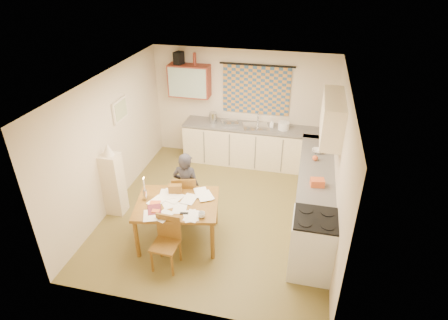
% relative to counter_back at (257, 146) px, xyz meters
% --- Properties ---
extents(floor, '(4.00, 4.50, 0.02)m').
position_rel_counter_back_xyz_m(floor, '(-0.42, -1.95, -0.46)').
color(floor, brown).
rests_on(floor, ground).
extents(ceiling, '(4.00, 4.50, 0.02)m').
position_rel_counter_back_xyz_m(ceiling, '(-0.42, -1.95, 2.06)').
color(ceiling, white).
rests_on(ceiling, floor).
extents(wall_back, '(4.00, 0.02, 2.50)m').
position_rel_counter_back_xyz_m(wall_back, '(-0.42, 0.31, 0.80)').
color(wall_back, beige).
rests_on(wall_back, floor).
extents(wall_front, '(4.00, 0.02, 2.50)m').
position_rel_counter_back_xyz_m(wall_front, '(-0.42, -4.21, 0.80)').
color(wall_front, beige).
rests_on(wall_front, floor).
extents(wall_left, '(0.02, 4.50, 2.50)m').
position_rel_counter_back_xyz_m(wall_left, '(-2.43, -1.95, 0.80)').
color(wall_left, beige).
rests_on(wall_left, floor).
extents(wall_right, '(0.02, 4.50, 2.50)m').
position_rel_counter_back_xyz_m(wall_right, '(1.59, -1.95, 0.80)').
color(wall_right, beige).
rests_on(wall_right, floor).
extents(window_blind, '(1.45, 0.03, 1.05)m').
position_rel_counter_back_xyz_m(window_blind, '(-0.12, 0.27, 1.20)').
color(window_blind, '#2D4F75').
rests_on(window_blind, wall_back).
extents(curtain_rod, '(1.60, 0.04, 0.04)m').
position_rel_counter_back_xyz_m(curtain_rod, '(-0.12, 0.25, 1.75)').
color(curtain_rod, black).
rests_on(curtain_rod, wall_back).
extents(wall_cabinet, '(0.90, 0.34, 0.70)m').
position_rel_counter_back_xyz_m(wall_cabinet, '(-1.57, 0.13, 1.35)').
color(wall_cabinet, maroon).
rests_on(wall_cabinet, wall_back).
extents(wall_cabinet_glass, '(0.84, 0.02, 0.64)m').
position_rel_counter_back_xyz_m(wall_cabinet_glass, '(-1.57, -0.04, 1.35)').
color(wall_cabinet_glass, '#99B2A5').
rests_on(wall_cabinet_glass, wall_back).
extents(upper_cabinet_right, '(0.34, 1.30, 0.70)m').
position_rel_counter_back_xyz_m(upper_cabinet_right, '(1.41, -1.40, 1.40)').
color(upper_cabinet_right, beige).
rests_on(upper_cabinet_right, wall_right).
extents(framed_print, '(0.04, 0.50, 0.40)m').
position_rel_counter_back_xyz_m(framed_print, '(-2.39, -1.55, 1.25)').
color(framed_print, beige).
rests_on(framed_print, wall_left).
extents(print_canvas, '(0.01, 0.42, 0.32)m').
position_rel_counter_back_xyz_m(print_canvas, '(-2.36, -1.55, 1.25)').
color(print_canvas, beige).
rests_on(print_canvas, wall_left).
extents(counter_back, '(3.30, 0.62, 0.92)m').
position_rel_counter_back_xyz_m(counter_back, '(0.00, 0.00, 0.00)').
color(counter_back, beige).
rests_on(counter_back, floor).
extents(counter_right, '(0.62, 2.95, 0.92)m').
position_rel_counter_back_xyz_m(counter_right, '(1.28, -1.61, -0.00)').
color(counter_right, beige).
rests_on(counter_right, floor).
extents(stove, '(0.65, 0.65, 1.00)m').
position_rel_counter_back_xyz_m(stove, '(1.28, -3.07, 0.05)').
color(stove, white).
rests_on(stove, floor).
extents(sink, '(0.65, 0.58, 0.10)m').
position_rel_counter_back_xyz_m(sink, '(-0.06, 0.00, 0.43)').
color(sink, silver).
rests_on(sink, counter_back).
extents(tap, '(0.03, 0.03, 0.28)m').
position_rel_counter_back_xyz_m(tap, '(-0.04, 0.18, 0.61)').
color(tap, silver).
rests_on(tap, counter_back).
extents(dish_rack, '(0.44, 0.41, 0.06)m').
position_rel_counter_back_xyz_m(dish_rack, '(-0.64, 0.00, 0.50)').
color(dish_rack, silver).
rests_on(dish_rack, counter_back).
extents(kettle, '(0.23, 0.23, 0.24)m').
position_rel_counter_back_xyz_m(kettle, '(-1.01, 0.00, 0.59)').
color(kettle, silver).
rests_on(kettle, counter_back).
extents(mixing_bowl, '(0.31, 0.31, 0.16)m').
position_rel_counter_back_xyz_m(mixing_bowl, '(0.54, -0.00, 0.55)').
color(mixing_bowl, white).
rests_on(mixing_bowl, counter_back).
extents(soap_bottle, '(0.10, 0.10, 0.17)m').
position_rel_counter_back_xyz_m(soap_bottle, '(0.29, 0.05, 0.56)').
color(soap_bottle, white).
rests_on(soap_bottle, counter_back).
extents(bowl, '(0.23, 0.23, 0.06)m').
position_rel_counter_back_xyz_m(bowl, '(1.28, -0.91, 0.50)').
color(bowl, white).
rests_on(bowl, counter_right).
extents(orange_bag, '(0.24, 0.19, 0.12)m').
position_rel_counter_back_xyz_m(orange_bag, '(1.28, -2.10, 0.53)').
color(orange_bag, '#D95B2B').
rests_on(orange_bag, counter_right).
extents(fruit_orange, '(0.10, 0.10, 0.10)m').
position_rel_counter_back_xyz_m(fruit_orange, '(1.23, -1.25, 0.52)').
color(fruit_orange, '#D95B2B').
rests_on(fruit_orange, counter_right).
extents(speaker, '(0.21, 0.24, 0.26)m').
position_rel_counter_back_xyz_m(speaker, '(-1.79, 0.13, 1.83)').
color(speaker, black).
rests_on(speaker, wall_cabinet).
extents(bottle_green, '(0.09, 0.09, 0.26)m').
position_rel_counter_back_xyz_m(bottle_green, '(-1.76, 0.13, 1.83)').
color(bottle_green, '#195926').
rests_on(bottle_green, wall_cabinet).
extents(bottle_brown, '(0.08, 0.08, 0.26)m').
position_rel_counter_back_xyz_m(bottle_brown, '(-1.44, 0.13, 1.83)').
color(bottle_brown, maroon).
rests_on(bottle_brown, wall_cabinet).
extents(dining_table, '(1.47, 1.22, 0.75)m').
position_rel_counter_back_xyz_m(dining_table, '(-0.88, -2.84, -0.07)').
color(dining_table, brown).
rests_on(dining_table, floor).
extents(chair_far, '(0.51, 0.51, 0.92)m').
position_rel_counter_back_xyz_m(chair_far, '(-0.95, -2.26, -0.17)').
color(chair_far, brown).
rests_on(chair_far, floor).
extents(chair_near, '(0.40, 0.40, 0.85)m').
position_rel_counter_back_xyz_m(chair_near, '(-0.86, -3.46, -0.19)').
color(chair_near, brown).
rests_on(chair_near, floor).
extents(person, '(0.53, 0.38, 1.34)m').
position_rel_counter_back_xyz_m(person, '(-0.91, -2.27, 0.22)').
color(person, black).
rests_on(person, floor).
extents(shelf_stand, '(0.32, 0.30, 1.20)m').
position_rel_counter_back_xyz_m(shelf_stand, '(-2.26, -2.37, 0.15)').
color(shelf_stand, beige).
rests_on(shelf_stand, floor).
extents(lampshade, '(0.20, 0.20, 0.22)m').
position_rel_counter_back_xyz_m(lampshade, '(-2.26, -2.37, 0.86)').
color(lampshade, beige).
rests_on(lampshade, shelf_stand).
extents(letter_rack, '(0.24, 0.15, 0.16)m').
position_rel_counter_back_xyz_m(letter_rack, '(-0.99, -2.59, 0.38)').
color(letter_rack, brown).
rests_on(letter_rack, dining_table).
extents(mug, '(0.17, 0.17, 0.09)m').
position_rel_counter_back_xyz_m(mug, '(-0.39, -3.11, 0.34)').
color(mug, white).
rests_on(mug, dining_table).
extents(magazine, '(0.42, 0.43, 0.03)m').
position_rel_counter_back_xyz_m(magazine, '(-1.25, -3.17, 0.31)').
color(magazine, maroon).
rests_on(magazine, dining_table).
extents(book, '(0.27, 0.31, 0.02)m').
position_rel_counter_back_xyz_m(book, '(-1.28, -3.02, 0.31)').
color(book, '#D95B2B').
rests_on(book, dining_table).
extents(orange_box, '(0.13, 0.09, 0.04)m').
position_rel_counter_back_xyz_m(orange_box, '(-1.11, -3.17, 0.32)').
color(orange_box, '#D95B2B').
rests_on(orange_box, dining_table).
extents(eyeglasses, '(0.14, 0.07, 0.02)m').
position_rel_counter_back_xyz_m(eyeglasses, '(-0.68, -3.10, 0.31)').
color(eyeglasses, black).
rests_on(eyeglasses, dining_table).
extents(candle_holder, '(0.07, 0.07, 0.18)m').
position_rel_counter_back_xyz_m(candle_holder, '(-1.40, -2.88, 0.39)').
color(candle_holder, silver).
rests_on(candle_holder, dining_table).
extents(candle, '(0.03, 0.03, 0.22)m').
position_rel_counter_back_xyz_m(candle, '(-1.40, -2.88, 0.59)').
color(candle, white).
rests_on(candle, dining_table).
extents(candle_flame, '(0.02, 0.02, 0.02)m').
position_rel_counter_back_xyz_m(candle_flame, '(-1.39, -2.87, 0.71)').
color(candle_flame, '#FFCC66').
rests_on(candle_flame, dining_table).
extents(papers, '(1.04, 1.13, 0.02)m').
position_rel_counter_back_xyz_m(papers, '(-0.85, -2.84, 0.31)').
color(papers, white).
rests_on(papers, dining_table).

